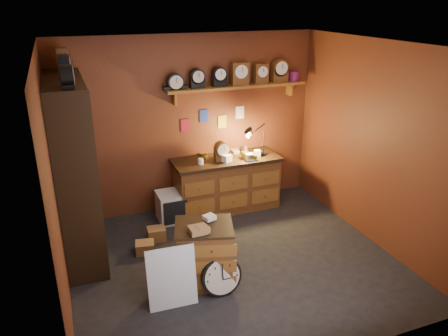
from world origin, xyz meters
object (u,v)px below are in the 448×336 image
workbench (226,181)px  low_cabinet (204,252)px  shelving_unit (71,163)px  big_round_clock (221,276)px

workbench → low_cabinet: size_ratio=1.99×
shelving_unit → low_cabinet: 1.99m
low_cabinet → big_round_clock: (0.10, -0.29, -0.18)m
shelving_unit → big_round_clock: bearing=-47.0°
workbench → big_round_clock: bearing=-112.7°
workbench → low_cabinet: workbench is taller
shelving_unit → workbench: bearing=12.3°
shelving_unit → workbench: size_ratio=1.54×
shelving_unit → low_cabinet: size_ratio=3.06×
shelving_unit → low_cabinet: bearing=-43.2°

